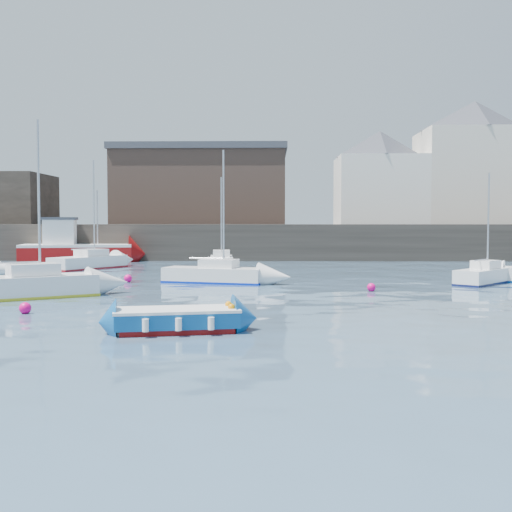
{
  "coord_description": "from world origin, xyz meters",
  "views": [
    {
      "loc": [
        0.74,
        -19.55,
        3.15
      ],
      "look_at": [
        0.0,
        12.0,
        1.5
      ],
      "focal_mm": 45.0,
      "sensor_mm": 36.0,
      "label": 1
    }
  ],
  "objects_px": {
    "sailboat_h": "(89,262)",
    "buoy_mid": "(371,291)",
    "buoy_near": "(25,314)",
    "sailboat_a": "(27,286)",
    "blue_dinghy": "(177,319)",
    "fishing_boat": "(73,248)",
    "buoy_far": "(128,282)",
    "sailboat_f": "(221,261)",
    "sailboat_b": "(215,274)",
    "sailboat_c": "(484,275)"
  },
  "relations": [
    {
      "from": "blue_dinghy",
      "to": "fishing_boat",
      "type": "xyz_separation_m",
      "value": [
        -13.15,
        32.71,
        0.73
      ]
    },
    {
      "from": "blue_dinghy",
      "to": "sailboat_b",
      "type": "height_order",
      "value": "sailboat_b"
    },
    {
      "from": "sailboat_a",
      "to": "sailboat_c",
      "type": "relative_size",
      "value": 1.3
    },
    {
      "from": "fishing_boat",
      "to": "buoy_far",
      "type": "bearing_deg",
      "value": -64.46
    },
    {
      "from": "sailboat_f",
      "to": "sailboat_a",
      "type": "bearing_deg",
      "value": -110.42
    },
    {
      "from": "blue_dinghy",
      "to": "sailboat_a",
      "type": "height_order",
      "value": "sailboat_a"
    },
    {
      "from": "sailboat_h",
      "to": "buoy_far",
      "type": "relative_size",
      "value": 17.39
    },
    {
      "from": "blue_dinghy",
      "to": "sailboat_c",
      "type": "distance_m",
      "value": 20.18
    },
    {
      "from": "sailboat_a",
      "to": "sailboat_h",
      "type": "relative_size",
      "value": 1.0
    },
    {
      "from": "buoy_mid",
      "to": "buoy_far",
      "type": "relative_size",
      "value": 0.92
    },
    {
      "from": "sailboat_c",
      "to": "buoy_near",
      "type": "relative_size",
      "value": 13.78
    },
    {
      "from": "sailboat_c",
      "to": "buoy_mid",
      "type": "xyz_separation_m",
      "value": [
        -6.35,
        -3.71,
        -0.44
      ]
    },
    {
      "from": "blue_dinghy",
      "to": "sailboat_b",
      "type": "bearing_deg",
      "value": 90.84
    },
    {
      "from": "sailboat_b",
      "to": "buoy_mid",
      "type": "distance_m",
      "value": 8.52
    },
    {
      "from": "sailboat_a",
      "to": "buoy_near",
      "type": "relative_size",
      "value": 17.92
    },
    {
      "from": "buoy_mid",
      "to": "sailboat_c",
      "type": "bearing_deg",
      "value": 30.27
    },
    {
      "from": "sailboat_h",
      "to": "sailboat_b",
      "type": "bearing_deg",
      "value": -46.45
    },
    {
      "from": "sailboat_h",
      "to": "sailboat_a",
      "type": "bearing_deg",
      "value": -82.44
    },
    {
      "from": "blue_dinghy",
      "to": "sailboat_h",
      "type": "bearing_deg",
      "value": 111.2
    },
    {
      "from": "sailboat_b",
      "to": "sailboat_c",
      "type": "height_order",
      "value": "sailboat_b"
    },
    {
      "from": "buoy_near",
      "to": "buoy_far",
      "type": "distance_m",
      "value": 11.81
    },
    {
      "from": "buoy_near",
      "to": "buoy_mid",
      "type": "bearing_deg",
      "value": 29.9
    },
    {
      "from": "fishing_boat",
      "to": "sailboat_a",
      "type": "xyz_separation_m",
      "value": [
        5.7,
        -24.62,
        -0.59
      ]
    },
    {
      "from": "sailboat_h",
      "to": "buoy_mid",
      "type": "relative_size",
      "value": 18.87
    },
    {
      "from": "sailboat_a",
      "to": "sailboat_c",
      "type": "bearing_deg",
      "value": 17.67
    },
    {
      "from": "blue_dinghy",
      "to": "buoy_near",
      "type": "distance_m",
      "value": 6.82
    },
    {
      "from": "sailboat_f",
      "to": "sailboat_h",
      "type": "bearing_deg",
      "value": -172.71
    },
    {
      "from": "buoy_near",
      "to": "fishing_boat",
      "type": "bearing_deg",
      "value": 104.17
    },
    {
      "from": "sailboat_c",
      "to": "sailboat_f",
      "type": "distance_m",
      "value": 18.33
    },
    {
      "from": "blue_dinghy",
      "to": "sailboat_f",
      "type": "relative_size",
      "value": 0.6
    },
    {
      "from": "sailboat_h",
      "to": "fishing_boat",
      "type": "bearing_deg",
      "value": 114.15
    },
    {
      "from": "buoy_near",
      "to": "buoy_mid",
      "type": "relative_size",
      "value": 1.06
    },
    {
      "from": "sailboat_c",
      "to": "sailboat_f",
      "type": "height_order",
      "value": "sailboat_f"
    },
    {
      "from": "sailboat_c",
      "to": "buoy_mid",
      "type": "height_order",
      "value": "sailboat_c"
    },
    {
      "from": "sailboat_b",
      "to": "buoy_far",
      "type": "relative_size",
      "value": 16.18
    },
    {
      "from": "fishing_boat",
      "to": "sailboat_b",
      "type": "xyz_separation_m",
      "value": [
        12.93,
        -17.68,
        -0.66
      ]
    },
    {
      "from": "sailboat_c",
      "to": "buoy_far",
      "type": "height_order",
      "value": "sailboat_c"
    },
    {
      "from": "fishing_boat",
      "to": "buoy_near",
      "type": "distance_m",
      "value": 30.07
    },
    {
      "from": "blue_dinghy",
      "to": "sailboat_f",
      "type": "xyz_separation_m",
      "value": [
        -0.73,
        26.15,
        0.07
      ]
    },
    {
      "from": "sailboat_c",
      "to": "sailboat_b",
      "type": "bearing_deg",
      "value": 179.14
    },
    {
      "from": "blue_dinghy",
      "to": "sailboat_f",
      "type": "distance_m",
      "value": 26.16
    },
    {
      "from": "sailboat_h",
      "to": "buoy_near",
      "type": "height_order",
      "value": "sailboat_h"
    },
    {
      "from": "sailboat_c",
      "to": "buoy_near",
      "type": "xyz_separation_m",
      "value": [
        -19.48,
        -11.25,
        -0.44
      ]
    },
    {
      "from": "buoy_near",
      "to": "buoy_mid",
      "type": "height_order",
      "value": "buoy_near"
    },
    {
      "from": "sailboat_h",
      "to": "buoy_near",
      "type": "relative_size",
      "value": 17.85
    },
    {
      "from": "sailboat_a",
      "to": "sailboat_h",
      "type": "xyz_separation_m",
      "value": [
        -2.24,
        16.91,
        -0.04
      ]
    },
    {
      "from": "sailboat_a",
      "to": "fishing_boat",
      "type": "bearing_deg",
      "value": 103.04
    },
    {
      "from": "fishing_boat",
      "to": "sailboat_c",
      "type": "height_order",
      "value": "fishing_boat"
    },
    {
      "from": "buoy_near",
      "to": "sailboat_a",
      "type": "bearing_deg",
      "value": 110.12
    },
    {
      "from": "buoy_far",
      "to": "buoy_mid",
      "type": "bearing_deg",
      "value": -19.15
    }
  ]
}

